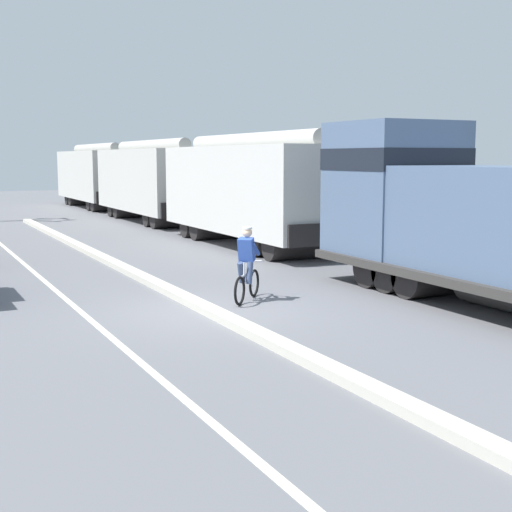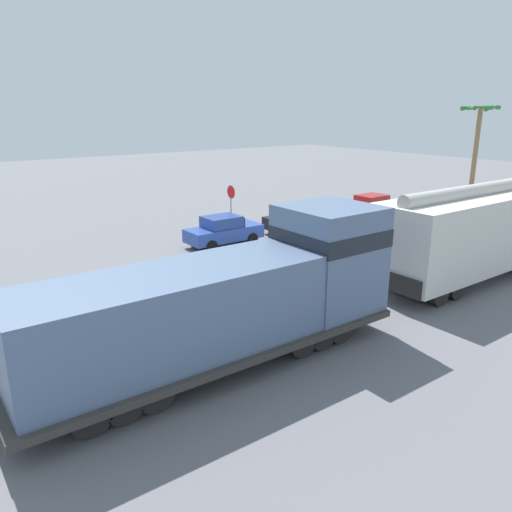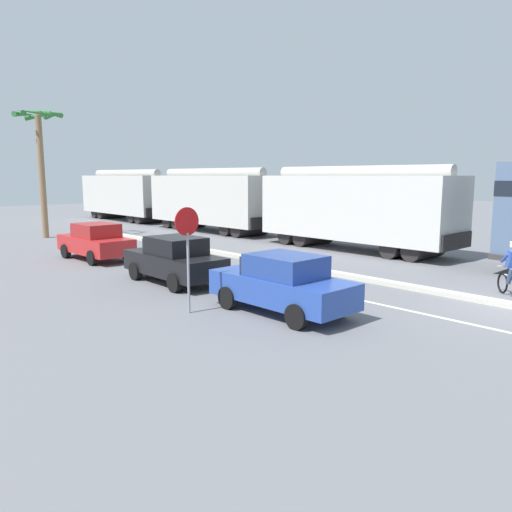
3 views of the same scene
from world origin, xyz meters
The scene contains 11 objects.
ground_plane centered at (0.00, 0.00, 0.00)m, with size 120.00×120.00×0.00m, color slate.
median_curb centered at (0.00, 6.00, 0.08)m, with size 0.36×36.00×0.16m, color beige.
lane_stripe centered at (-2.40, 6.00, 0.00)m, with size 0.14×36.00×0.01m, color silver.
locomotive centered at (5.87, -2.36, 1.80)m, with size 3.10×11.61×4.20m.
hopper_car_lead centered at (5.87, 9.79, 2.08)m, with size 2.90×10.60×4.18m.
parked_car_blue centered at (-5.14, 4.16, 0.82)m, with size 1.85×4.21×1.62m.
parked_car_black centered at (-5.09, 9.43, 0.82)m, with size 1.91×4.24×1.62m.
parked_car_red centered at (-4.95, 15.89, 0.82)m, with size 1.90×4.23×1.62m.
cyclist centered at (1.30, 0.62, 0.82)m, with size 1.24×1.27×1.71m.
stop_sign centered at (-6.99, 5.90, 2.02)m, with size 0.76×0.08×2.88m.
palm_tree_near centered at (-3.65, 25.46, 5.57)m, with size 2.68×2.77×7.56m.
Camera 2 is at (17.02, -9.95, 7.19)m, focal length 35.00 mm.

